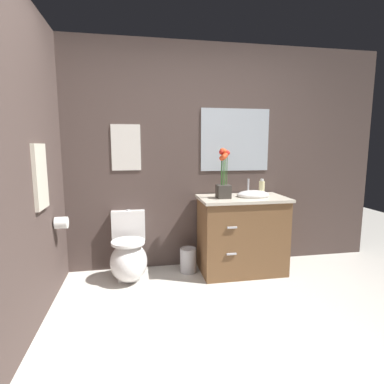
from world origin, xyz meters
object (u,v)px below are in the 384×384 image
at_px(vanity_cabinet, 242,233).
at_px(soap_bottle, 262,188).
at_px(toilet_paper_roll, 61,223).
at_px(wall_mirror, 235,140).
at_px(wall_poster, 126,148).
at_px(toilet, 129,256).
at_px(trash_bin, 188,260).
at_px(flower_vase, 224,180).
at_px(hanging_towel, 40,177).

relative_size(vanity_cabinet, soap_bottle, 5.43).
distance_m(vanity_cabinet, toilet_paper_roll, 1.85).
distance_m(wall_mirror, toilet_paper_roll, 2.03).
xyz_separation_m(vanity_cabinet, wall_mirror, (-0.00, 0.29, 1.02)).
bearing_deg(toilet_paper_roll, wall_poster, 38.01).
distance_m(toilet, trash_bin, 0.65).
distance_m(vanity_cabinet, wall_mirror, 1.06).
xyz_separation_m(toilet, vanity_cabinet, (1.23, -0.03, 0.19)).
relative_size(wall_poster, toilet_paper_roll, 4.46).
xyz_separation_m(toilet, wall_poster, (0.00, 0.27, 1.12)).
height_order(trash_bin, toilet_paper_roll, toilet_paper_roll).
bearing_deg(wall_mirror, wall_poster, 180.00).
bearing_deg(wall_mirror, toilet, -167.67).
distance_m(flower_vase, hanging_towel, 1.72).
bearing_deg(trash_bin, hanging_towel, -155.69).
bearing_deg(toilet, wall_poster, 90.00).
height_order(flower_vase, hanging_towel, hanging_towel).
height_order(flower_vase, wall_mirror, wall_mirror).
bearing_deg(flower_vase, toilet_paper_roll, -174.84).
relative_size(vanity_cabinet, flower_vase, 1.94).
distance_m(vanity_cabinet, trash_bin, 0.66).
height_order(wall_poster, hanging_towel, wall_poster).
relative_size(toilet, toilet_paper_roll, 6.27).
relative_size(trash_bin, wall_poster, 0.55).
distance_m(soap_bottle, hanging_towel, 2.19).
relative_size(vanity_cabinet, hanging_towel, 1.96).
bearing_deg(wall_poster, vanity_cabinet, -13.48).
xyz_separation_m(soap_bottle, toilet_paper_roll, (-2.05, -0.22, -0.24)).
bearing_deg(vanity_cabinet, toilet, 178.77).
distance_m(vanity_cabinet, wall_poster, 1.57).
bearing_deg(wall_mirror, trash_bin, -159.75).
height_order(toilet, wall_poster, wall_poster).
relative_size(vanity_cabinet, wall_poster, 2.07).
distance_m(toilet, flower_vase, 1.28).
bearing_deg(hanging_towel, trash_bin, 24.31).
bearing_deg(wall_poster, soap_bottle, -9.55).
height_order(vanity_cabinet, wall_mirror, wall_mirror).
xyz_separation_m(flower_vase, wall_poster, (-1.00, 0.32, 0.33)).
distance_m(soap_bottle, wall_mirror, 0.63).
height_order(toilet, soap_bottle, soap_bottle).
bearing_deg(toilet_paper_roll, vanity_cabinet, 5.34).
relative_size(toilet, vanity_cabinet, 0.68).
height_order(wall_mirror, toilet_paper_roll, wall_mirror).
xyz_separation_m(vanity_cabinet, wall_poster, (-1.23, 0.29, 0.93)).
distance_m(vanity_cabinet, soap_bottle, 0.55).
relative_size(trash_bin, toilet_paper_roll, 2.47).
bearing_deg(wall_poster, wall_mirror, 0.00).
height_order(toilet, wall_mirror, wall_mirror).
height_order(flower_vase, soap_bottle, flower_vase).
bearing_deg(toilet, flower_vase, -3.01).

